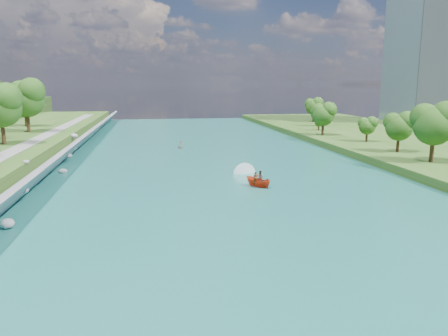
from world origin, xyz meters
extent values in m
plane|color=#2D5119|center=(0.00, 0.00, 0.00)|extent=(260.00, 260.00, 0.00)
cube|color=#196055|center=(0.00, 20.00, 0.05)|extent=(55.00, 240.00, 0.10)
cube|color=slate|center=(-25.85, 20.00, 1.80)|extent=(3.54, 236.00, 4.05)
ellipsoid|color=gray|center=(-24.59, 1.29, 0.62)|extent=(1.29, 1.42, 1.00)
ellipsoid|color=gray|center=(-25.75, 11.81, 1.48)|extent=(1.02, 0.82, 0.78)
ellipsoid|color=gray|center=(-27.51, 19.87, 3.63)|extent=(0.91, 0.81, 0.55)
ellipsoid|color=gray|center=(-24.74, 29.54, 0.32)|extent=(1.47, 1.29, 0.87)
ellipsoid|color=gray|center=(-25.57, 39.51, 1.28)|extent=(1.38, 1.47, 0.87)
ellipsoid|color=gray|center=(-26.11, 46.61, 1.67)|extent=(1.79, 2.22, 1.11)
ellipsoid|color=gray|center=(-27.04, 55.06, 3.15)|extent=(1.64, 1.37, 1.10)
cube|color=gray|center=(82.50, 95.00, 30.00)|extent=(22.00, 22.00, 60.00)
ellipsoid|color=#164612|center=(-36.73, 40.72, 9.82)|extent=(7.58, 7.58, 12.63)
ellipsoid|color=#164612|center=(-37.94, 61.86, 10.47)|extent=(8.36, 8.36, 13.94)
ellipsoid|color=#164612|center=(-42.35, 76.64, 9.08)|extent=(6.70, 6.70, 11.16)
ellipsoid|color=#164612|center=(34.93, 21.66, 7.30)|extent=(6.97, 6.97, 11.61)
ellipsoid|color=#164612|center=(35.46, 32.66, 5.98)|extent=(5.38, 5.38, 8.96)
ellipsoid|color=#164612|center=(37.01, 47.99, 4.78)|extent=(3.93, 3.93, 6.55)
ellipsoid|color=#164612|center=(32.19, 61.80, 6.33)|extent=(5.80, 5.80, 9.67)
ellipsoid|color=#164612|center=(35.64, 73.37, 3.59)|extent=(2.51, 2.51, 4.18)
ellipsoid|color=#164612|center=(39.81, 85.10, 5.16)|extent=(4.39, 4.39, 7.31)
ellipsoid|color=#164612|center=(44.28, 100.39, 6.35)|extent=(5.82, 5.82, 9.70)
imported|color=red|center=(3.95, 14.73, 0.86)|extent=(3.67, 3.98, 1.53)
imported|color=#66605B|center=(3.55, 14.33, 1.37)|extent=(0.74, 0.56, 1.84)
imported|color=#66605B|center=(4.45, 15.23, 1.36)|extent=(1.10, 1.02, 1.81)
cube|color=white|center=(3.95, 17.73, 0.13)|extent=(0.90, 5.00, 0.06)
imported|color=gray|center=(-4.19, 53.49, 0.36)|extent=(2.27, 2.80, 0.51)
imported|color=#66605B|center=(-4.19, 53.49, 1.03)|extent=(0.74, 0.56, 1.36)
camera|label=1|loc=(-10.23, -42.69, 14.04)|focal=35.00mm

